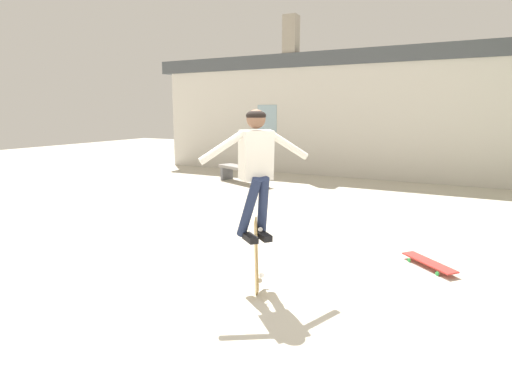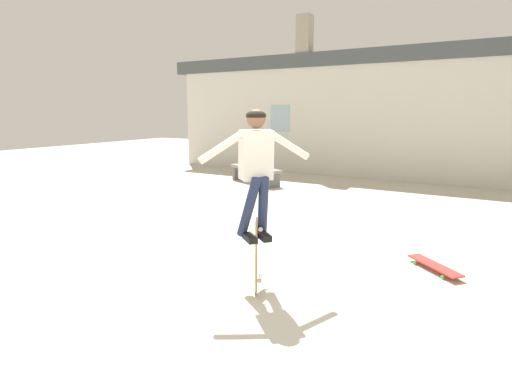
{
  "view_description": "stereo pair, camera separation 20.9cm",
  "coord_description": "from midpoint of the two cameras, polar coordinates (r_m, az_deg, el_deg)",
  "views": [
    {
      "loc": [
        1.91,
        -3.87,
        2.03
      ],
      "look_at": [
        -0.07,
        0.03,
        1.24
      ],
      "focal_mm": 28.0,
      "sensor_mm": 36.0,
      "label": 1
    },
    {
      "loc": [
        2.1,
        -3.77,
        2.03
      ],
      "look_at": [
        -0.07,
        0.03,
        1.24
      ],
      "focal_mm": 28.0,
      "sensor_mm": 36.0,
      "label": 2
    }
  ],
  "objects": [
    {
      "name": "building_backdrop",
      "position": [
        12.54,
        17.87,
        9.64
      ],
      "size": [
        16.44,
        0.52,
        5.04
      ],
      "color": "beige",
      "rests_on": "ground_plane"
    },
    {
      "name": "park_bench",
      "position": [
        11.42,
        -2.32,
        1.69
      ],
      "size": [
        1.94,
        1.19,
        0.47
      ],
      "rotation": [
        0.0,
        0.0,
        -0.42
      ],
      "color": "gray",
      "rests_on": "ground_plane"
    },
    {
      "name": "skateboard_resting",
      "position": [
        5.78,
        22.52,
        -10.45
      ],
      "size": [
        0.72,
        0.68,
        0.08
      ],
      "rotation": [
        0.0,
        0.0,
        2.4
      ],
      "color": "red",
      "rests_on": "ground_plane"
    },
    {
      "name": "skateboard_flipping",
      "position": [
        4.65,
        -1.25,
        -10.25
      ],
      "size": [
        0.39,
        0.61,
        0.81
      ],
      "rotation": [
        0.0,
        0.0,
        -1.06
      ],
      "color": "#AD894C"
    },
    {
      "name": "skater",
      "position": [
        4.41,
        -1.35,
        2.89
      ],
      "size": [
        0.9,
        1.05,
        1.47
      ],
      "rotation": [
        0.0,
        0.0,
        -0.7
      ],
      "color": "silver"
    },
    {
      "name": "ground_plane",
      "position": [
        4.77,
        -0.67,
        -14.98
      ],
      "size": [
        40.0,
        40.0,
        0.0
      ],
      "primitive_type": "plane",
      "color": "beige"
    }
  ]
}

